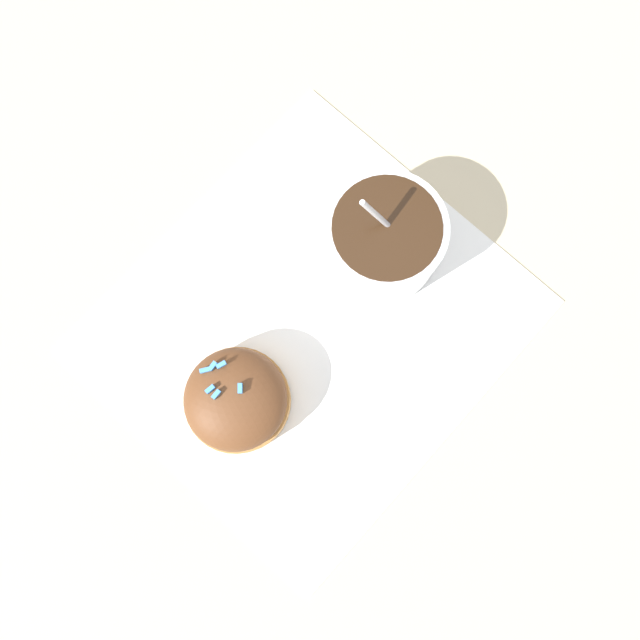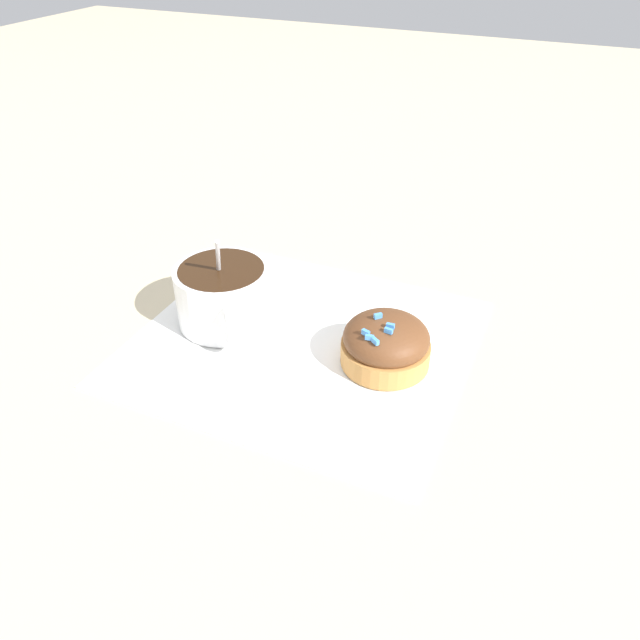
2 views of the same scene
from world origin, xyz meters
name	(u,v)px [view 1 (image 1 of 2)]	position (x,y,z in m)	size (l,w,h in m)	color
ground_plane	(311,325)	(0.00, 0.00, 0.00)	(3.00, 3.00, 0.00)	#C6B793
paper_napkin	(311,325)	(0.00, 0.00, 0.00)	(0.30, 0.27, 0.00)	white
coffee_cup	(379,236)	(-0.08, 0.00, 0.03)	(0.09, 0.10, 0.10)	white
frosted_pastry	(236,399)	(0.08, 0.00, 0.02)	(0.08, 0.08, 0.05)	#C18442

